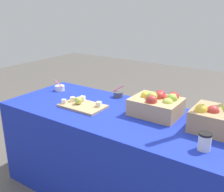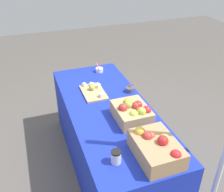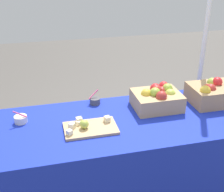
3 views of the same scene
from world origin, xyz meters
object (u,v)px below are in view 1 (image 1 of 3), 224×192
(apple_crate_middle, at_px, (157,104))
(sample_bowl_near, at_px, (118,94))
(coffee_cup, at_px, (205,141))
(cutting_board_front, at_px, (82,105))
(sample_bowl_mid, at_px, (60,88))

(apple_crate_middle, relative_size, sample_bowl_near, 3.31)
(coffee_cup, bearing_deg, apple_crate_middle, 144.29)
(apple_crate_middle, distance_m, coffee_cup, 0.54)
(cutting_board_front, relative_size, coffee_cup, 3.47)
(cutting_board_front, distance_m, sample_bowl_mid, 0.49)
(cutting_board_front, xyz_separation_m, sample_bowl_near, (0.11, 0.36, 0.01))
(sample_bowl_near, relative_size, coffee_cup, 1.04)
(sample_bowl_near, height_order, sample_bowl_mid, same)
(apple_crate_middle, bearing_deg, cutting_board_front, -161.27)
(sample_bowl_near, xyz_separation_m, coffee_cup, (0.89, -0.49, 0.03))
(sample_bowl_mid, bearing_deg, apple_crate_middle, -0.70)
(cutting_board_front, height_order, sample_bowl_mid, sample_bowl_mid)
(apple_crate_middle, height_order, cutting_board_front, apple_crate_middle)
(apple_crate_middle, xyz_separation_m, coffee_cup, (0.44, -0.32, -0.03))
(cutting_board_front, distance_m, coffee_cup, 1.01)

